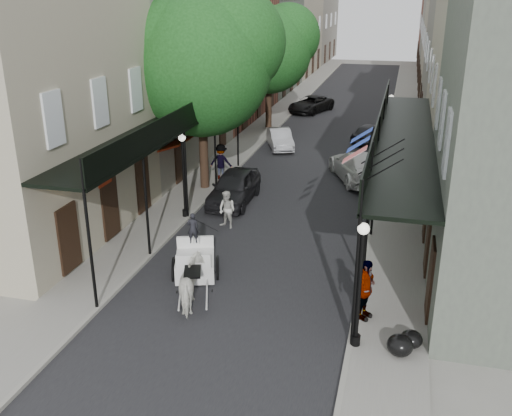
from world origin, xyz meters
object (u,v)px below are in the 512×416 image
Objects in this scene: lamppost_right_near at (359,284)px; car_left_mid at (280,139)px; horse at (193,285)px; pedestrian_sidewalk_right at (365,290)px; lamppost_left at (184,174)px; pedestrian_sidewalk_left at (221,162)px; tree_far at (275,46)px; car_right_far at (370,133)px; pedestrian_walking at (227,210)px; car_right_near at (358,166)px; lamppost_right_far at (389,125)px; car_left_near at (234,187)px; car_left_far at (311,104)px; carriage at (195,246)px; tree_near at (210,58)px.

car_left_mid is (-6.70, 20.77, -1.43)m from lamppost_right_near.
horse is 0.96× the size of pedestrian_sidewalk_right.
lamppost_left reaches higher than pedestrian_sidewalk_left.
lamppost_left is 1.92× the size of pedestrian_sidewalk_right.
tree_far is 13.55m from pedestrian_sidewalk_left.
lamppost_left is 17.26m from car_right_far.
pedestrian_walking reaches higher than car_right_near.
lamppost_right_far reaches higher than pedestrian_sidewalk_right.
car_left_near is at bearing -125.26° from lamppost_right_far.
car_right_near is (5.40, -17.33, 0.11)m from car_left_far.
lamppost_left is 7.71m from horse.
car_right_near is at bearing 41.65° from car_left_near.
car_right_near is (4.70, 12.09, -0.25)m from carriage.
lamppost_right_near and lamppost_left have the same top height.
carriage reaches higher than horse.
lamppost_right_far is 6.89m from car_left_mid.
carriage is 6.37m from pedestrian_sidewalk_right.
tree_far is 3.29× the size of carriage.
pedestrian_walking is 8.63m from pedestrian_sidewalk_right.
car_left_far is at bearing -41.35° from car_right_far.
carriage is at bearing -84.15° from tree_far.
horse is at bearing -90.00° from carriage.
pedestrian_sidewalk_left is at bearing -6.70° from car_right_near.
tree_near reaches higher than carriage.
pedestrian_sidewalk_right is 14.01m from car_right_near.
car_left_near is (-6.70, 10.52, -1.28)m from lamppost_right_near.
tree_far is at bearing -83.44° from car_left_far.
pedestrian_sidewalk_left is (-8.30, -6.50, -0.99)m from lamppost_right_far.
pedestrian_sidewalk_left is (0.05, -12.68, -4.78)m from tree_far.
lamppost_left is 2.28× the size of pedestrian_walking.
tree_far reaches higher than carriage.
car_left_near is at bearing 119.23° from pedestrian_sidewalk_left.
lamppost_right_far is (8.20, 12.00, 0.00)m from lamppost_left.
car_right_far is (4.76, 20.42, -0.37)m from carriage.
tree_far is at bearing 119.58° from pedestrian_walking.
lamppost_right_near is 1.00× the size of lamppost_right_far.
car_left_far is at bearing 35.64° from pedestrian_sidewalk_right.
lamppost_right_near is at bearing -44.29° from lamppost_left.
carriage reaches higher than pedestrian_sidewalk_left.
pedestrian_walking reaches higher than car_right_far.
carriage is at bearing 96.56° from pedestrian_sidewalk_right.
car_left_near is (-6.80, 9.05, -0.32)m from pedestrian_sidewalk_right.
horse is at bearing -59.56° from pedestrian_walking.
horse is 0.49× the size of car_right_far.
car_right_near is at bearing 29.09° from pedestrian_sidewalk_right.
pedestrian_sidewalk_left reaches higher than car_left_near.
pedestrian_walking reaches higher than car_left_mid.
car_right_near is at bearing 47.00° from lamppost_left.
lamppost_left is 0.97× the size of car_right_far.
carriage is 0.49× the size of car_right_near.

